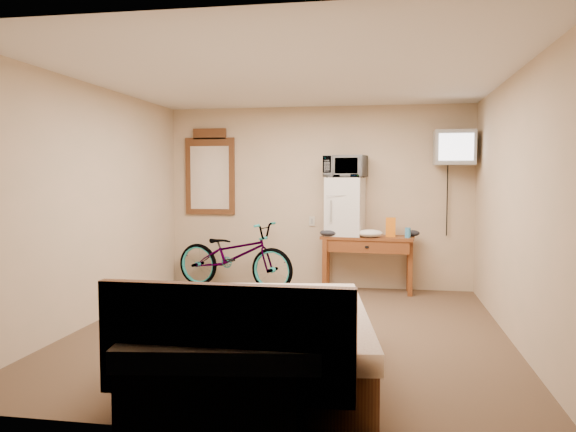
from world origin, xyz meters
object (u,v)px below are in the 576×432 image
object	(u,v)px
bed	(258,341)
wall_mirror	(210,173)
desk	(367,246)
mini_fridge	(345,207)
bicycle	(234,255)
crt_television	(454,148)
blue_cup	(408,233)
microwave	(345,166)

from	to	relation	value
bed	wall_mirror	bearing A→B (deg)	112.78
desk	mini_fridge	xyz separation A→B (m)	(-0.30, 0.06, 0.52)
desk	bicycle	bearing A→B (deg)	-178.27
wall_mirror	bicycle	bearing A→B (deg)	-36.31
crt_television	wall_mirror	size ratio (longest dim) A/B	0.49
blue_cup	bed	world-z (taller)	bed
desk	microwave	world-z (taller)	microwave
bicycle	wall_mirror	bearing A→B (deg)	67.58
desk	mini_fridge	size ratio (longest dim) A/B	1.60
blue_cup	wall_mirror	xyz separation A→B (m)	(-2.76, 0.34, 0.78)
wall_mirror	blue_cup	bearing A→B (deg)	-6.92
mini_fridge	bicycle	world-z (taller)	mini_fridge
desk	wall_mirror	bearing A→B (deg)	173.17
desk	blue_cup	size ratio (longest dim) A/B	9.61
bicycle	microwave	bearing A→B (deg)	-71.60
blue_cup	bed	xyz separation A→B (m)	(-1.23, -3.31, -0.52)
bicycle	bed	world-z (taller)	bicycle
crt_television	wall_mirror	xyz separation A→B (m)	(-3.33, 0.25, -0.32)
mini_fridge	bicycle	size ratio (longest dim) A/B	0.44
bed	crt_television	bearing A→B (deg)	62.02
desk	blue_cup	bearing A→B (deg)	-7.31
desk	bicycle	distance (m)	1.81
mini_fridge	blue_cup	xyz separation A→B (m)	(0.82, -0.13, -0.32)
blue_cup	bicycle	world-z (taller)	bicycle
mini_fridge	blue_cup	world-z (taller)	mini_fridge
blue_cup	wall_mirror	bearing A→B (deg)	173.08
desk	bicycle	world-z (taller)	bicycle
bicycle	bed	distance (m)	3.50
microwave	bed	world-z (taller)	microwave
crt_television	mini_fridge	bearing A→B (deg)	178.08
mini_fridge	bicycle	distance (m)	1.65
mini_fridge	wall_mirror	world-z (taller)	wall_mirror
desk	wall_mirror	distance (m)	2.46
desk	wall_mirror	world-z (taller)	wall_mirror
crt_television	wall_mirror	world-z (taller)	wall_mirror
microwave	desk	bearing A→B (deg)	-0.91
crt_television	wall_mirror	bearing A→B (deg)	175.68
wall_mirror	bed	xyz separation A→B (m)	(1.53, -3.64, -1.30)
bed	desk	bearing A→B (deg)	78.04
desk	bed	bearing A→B (deg)	-101.96
microwave	blue_cup	bearing A→B (deg)	2.02
blue_cup	mini_fridge	bearing A→B (deg)	170.97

